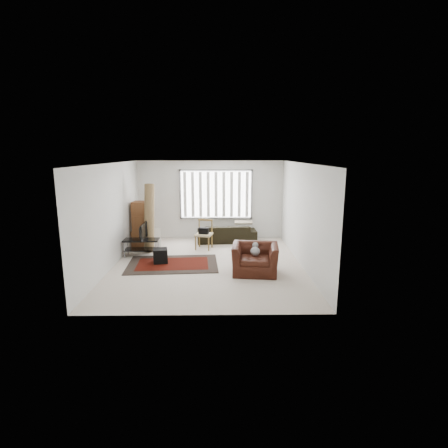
{
  "coord_description": "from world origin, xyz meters",
  "views": [
    {
      "loc": [
        0.32,
        -9.02,
        2.96
      ],
      "look_at": [
        0.44,
        0.31,
        1.05
      ],
      "focal_mm": 28.0,
      "sensor_mm": 36.0,
      "label": 1
    }
  ],
  "objects_px": {
    "sofa": "(227,231)",
    "moving_boxes": "(142,226)",
    "tv_stand": "(142,244)",
    "side_chair": "(204,233)",
    "armchair": "(255,257)"
  },
  "relations": [
    {
      "from": "sofa",
      "to": "armchair",
      "type": "relative_size",
      "value": 1.6
    },
    {
      "from": "side_chair",
      "to": "armchair",
      "type": "xyz_separation_m",
      "value": [
        1.37,
        -2.26,
        -0.08
      ]
    },
    {
      "from": "tv_stand",
      "to": "armchair",
      "type": "distance_m",
      "value": 3.49
    },
    {
      "from": "armchair",
      "to": "moving_boxes",
      "type": "bearing_deg",
      "value": 149.65
    },
    {
      "from": "side_chair",
      "to": "moving_boxes",
      "type": "bearing_deg",
      "value": -174.77
    },
    {
      "from": "sofa",
      "to": "side_chair",
      "type": "distance_m",
      "value": 1.14
    },
    {
      "from": "tv_stand",
      "to": "moving_boxes",
      "type": "bearing_deg",
      "value": 100.31
    },
    {
      "from": "moving_boxes",
      "to": "armchair",
      "type": "relative_size",
      "value": 1.18
    },
    {
      "from": "moving_boxes",
      "to": "armchair",
      "type": "xyz_separation_m",
      "value": [
        3.34,
        -2.52,
        -0.26
      ]
    },
    {
      "from": "side_chair",
      "to": "armchair",
      "type": "height_order",
      "value": "side_chair"
    },
    {
      "from": "moving_boxes",
      "to": "side_chair",
      "type": "distance_m",
      "value": 1.99
    },
    {
      "from": "moving_boxes",
      "to": "side_chair",
      "type": "height_order",
      "value": "moving_boxes"
    },
    {
      "from": "armchair",
      "to": "tv_stand",
      "type": "bearing_deg",
      "value": 161.33
    },
    {
      "from": "sofa",
      "to": "moving_boxes",
      "type": "bearing_deg",
      "value": 9.34
    },
    {
      "from": "tv_stand",
      "to": "sofa",
      "type": "height_order",
      "value": "sofa"
    }
  ]
}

